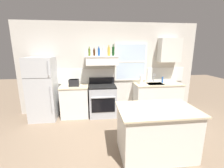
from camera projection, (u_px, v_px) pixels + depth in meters
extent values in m
plane|color=#7A6651|center=(123.00, 156.00, 2.83)|extent=(16.00, 16.00, 0.00)
cube|color=beige|center=(110.00, 68.00, 4.68)|extent=(5.40, 0.06, 2.70)
cube|color=silver|center=(72.00, 77.00, 4.55)|extent=(2.50, 0.02, 0.44)
cube|color=silver|center=(165.00, 75.00, 4.90)|extent=(1.20, 0.02, 0.44)
cube|color=white|center=(131.00, 62.00, 4.66)|extent=(1.00, 0.04, 1.15)
cube|color=silver|center=(131.00, 62.00, 4.65)|extent=(0.90, 0.01, 1.05)
cube|color=white|center=(131.00, 62.00, 4.64)|extent=(0.90, 0.02, 0.04)
cube|color=#B7BABC|center=(43.00, 89.00, 4.19)|extent=(0.70, 0.68, 1.73)
cube|color=#333333|center=(37.00, 78.00, 3.77)|extent=(0.69, 0.00, 0.01)
cylinder|color=#A5A8AD|center=(51.00, 99.00, 3.91)|extent=(0.02, 0.02, 0.68)
cylinder|color=#A5A8AD|center=(48.00, 68.00, 3.72)|extent=(0.02, 0.02, 0.35)
cube|color=silver|center=(75.00, 101.00, 4.44)|extent=(0.76, 0.60, 0.88)
cube|color=#C6B793|center=(74.00, 86.00, 4.34)|extent=(0.79, 0.63, 0.03)
cube|color=black|center=(74.00, 83.00, 4.30)|extent=(0.28, 0.20, 0.19)
cube|color=black|center=(74.00, 80.00, 4.28)|extent=(0.24, 0.16, 0.01)
cube|color=black|center=(69.00, 82.00, 4.27)|extent=(0.02, 0.03, 0.02)
cube|color=#9EA0A5|center=(103.00, 101.00, 4.50)|extent=(0.76, 0.64, 0.87)
cube|color=black|center=(102.00, 86.00, 4.40)|extent=(0.76, 0.64, 0.04)
cube|color=black|center=(102.00, 80.00, 4.65)|extent=(0.76, 0.06, 0.18)
cube|color=black|center=(103.00, 105.00, 4.19)|extent=(0.65, 0.01, 0.40)
cylinder|color=silver|center=(103.00, 97.00, 4.10)|extent=(0.65, 0.03, 0.03)
cube|color=white|center=(102.00, 61.00, 4.33)|extent=(0.88, 0.48, 0.22)
cube|color=#262628|center=(102.00, 64.00, 4.13)|extent=(0.75, 0.02, 0.04)
cube|color=white|center=(102.00, 56.00, 4.30)|extent=(0.96, 0.52, 0.02)
cylinder|color=#4C601E|center=(89.00, 52.00, 4.18)|extent=(0.06, 0.06, 0.20)
cylinder|color=#4C601E|center=(89.00, 48.00, 4.15)|extent=(0.03, 0.03, 0.05)
cylinder|color=#381E0F|center=(94.00, 53.00, 4.31)|extent=(0.06, 0.06, 0.18)
cylinder|color=#381E0F|center=(94.00, 49.00, 4.28)|extent=(0.03, 0.03, 0.05)
cylinder|color=#1E478C|center=(99.00, 52.00, 4.27)|extent=(0.07, 0.07, 0.21)
cylinder|color=#1E478C|center=(99.00, 47.00, 4.24)|extent=(0.03, 0.03, 0.05)
cylinder|color=silver|center=(104.00, 52.00, 4.26)|extent=(0.06, 0.06, 0.24)
cylinder|color=silver|center=(104.00, 46.00, 4.23)|extent=(0.03, 0.03, 0.06)
cylinder|color=#B29333|center=(109.00, 52.00, 4.27)|extent=(0.08, 0.08, 0.24)
cylinder|color=#B29333|center=(109.00, 46.00, 4.24)|extent=(0.03, 0.03, 0.06)
cylinder|color=#143819|center=(113.00, 51.00, 4.34)|extent=(0.07, 0.07, 0.25)
cylinder|color=#143819|center=(113.00, 46.00, 4.31)|extent=(0.03, 0.03, 0.06)
cube|color=silver|center=(157.00, 98.00, 4.74)|extent=(1.40, 0.60, 0.88)
cube|color=#C6B793|center=(158.00, 84.00, 4.63)|extent=(1.43, 0.63, 0.03)
cube|color=#B7BABC|center=(155.00, 84.00, 4.60)|extent=(0.48, 0.36, 0.01)
cylinder|color=silver|center=(154.00, 78.00, 4.70)|extent=(0.03, 0.03, 0.28)
cylinder|color=silver|center=(155.00, 75.00, 4.60)|extent=(0.02, 0.16, 0.02)
cylinder|color=white|center=(141.00, 80.00, 4.54)|extent=(0.11, 0.11, 0.27)
cylinder|color=blue|center=(162.00, 80.00, 4.73)|extent=(0.06, 0.06, 0.18)
cube|color=silver|center=(156.00, 132.00, 2.82)|extent=(1.32, 0.82, 0.88)
cube|color=#C6B793|center=(157.00, 109.00, 2.72)|extent=(1.40, 0.90, 0.03)
cube|color=silver|center=(169.00, 50.00, 4.58)|extent=(0.64, 0.32, 0.70)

